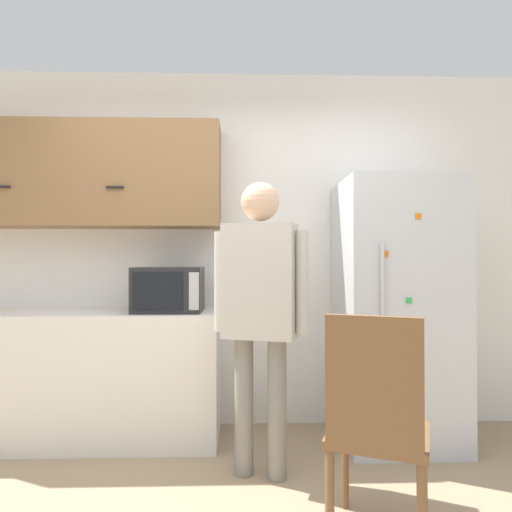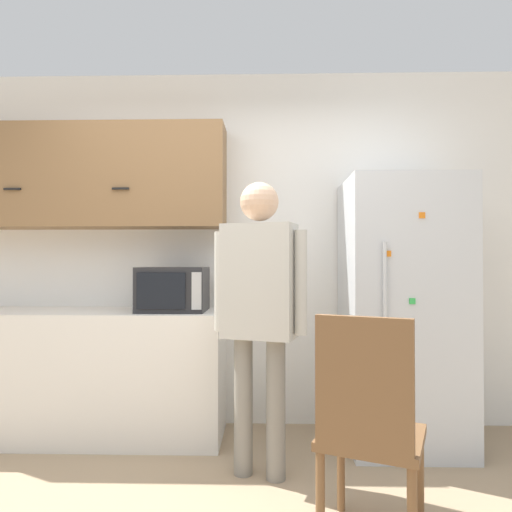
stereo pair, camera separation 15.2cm
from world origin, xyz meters
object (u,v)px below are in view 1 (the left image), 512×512
chair (376,419)px  microwave (169,289)px  person (260,296)px  refrigerator (396,311)px

chair → microwave: bearing=-25.3°
microwave → person: 0.82m
microwave → refrigerator: refrigerator is taller
refrigerator → chair: size_ratio=1.78×
refrigerator → chair: (-0.49, -1.17, -0.35)m
person → microwave: bearing=156.1°
microwave → refrigerator: size_ratio=0.26×
person → chair: person is taller
microwave → refrigerator: 1.59m
refrigerator → chair: refrigerator is taller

